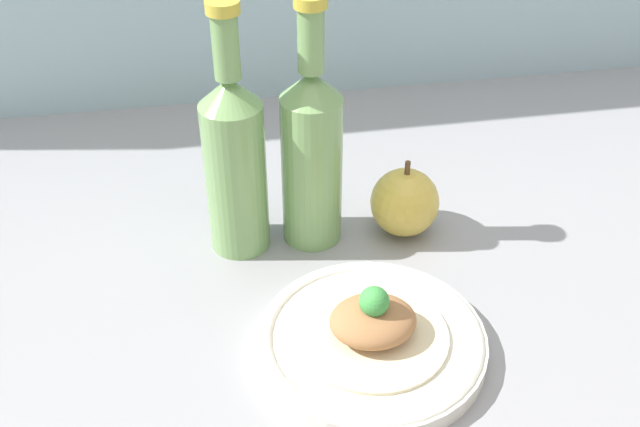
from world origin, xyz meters
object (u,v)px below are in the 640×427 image
at_px(cider_bottle_right, 312,152).
at_px(apple, 405,202).
at_px(plated_food, 373,323).
at_px(cider_bottle_left, 235,159).
at_px(plate, 372,341).

bearing_deg(cider_bottle_right, apple, -5.22).
xyz_separation_m(cider_bottle_right, apple, (0.11, -0.01, -0.07)).
xyz_separation_m(plated_food, apple, (0.08, 0.18, 0.00)).
xyz_separation_m(cider_bottle_left, apple, (0.19, -0.01, -0.07)).
relative_size(plate, plated_food, 1.51).
height_order(plate, apple, apple).
relative_size(plated_food, apple, 1.55).
bearing_deg(cider_bottle_left, plated_food, -60.10).
relative_size(plated_food, cider_bottle_left, 0.51).
bearing_deg(plated_food, plate, -14.04).
distance_m(plated_food, cider_bottle_left, 0.23).
relative_size(cider_bottle_left, apple, 3.03).
bearing_deg(cider_bottle_left, apple, -2.93).
height_order(cider_bottle_left, apple, cider_bottle_left).
bearing_deg(plated_food, apple, 66.07).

